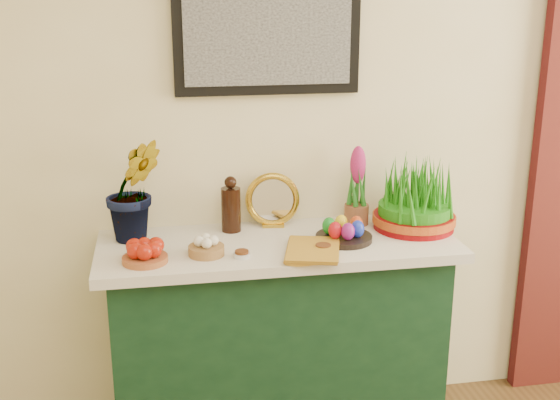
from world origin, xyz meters
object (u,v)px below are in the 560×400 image
Objects in this scene: mirror at (272,200)px; wheatgrass_sabzeh at (415,200)px; book at (286,249)px; hyacinth_green at (133,173)px; sideboard at (278,346)px.

wheatgrass_sabzeh is (0.57, -0.14, 0.01)m from mirror.
hyacinth_green is at bearing 170.58° from book.
sideboard is 3.83× the size of wheatgrass_sabzeh.
mirror is at bearing 104.86° from book.
hyacinth_green is 1.58× the size of wheatgrass_sabzeh.
hyacinth_green reaches higher than book.
hyacinth_green is at bearing -172.75° from mirror.
mirror is 0.68× the size of wheatgrass_sabzeh.
mirror reaches higher than sideboard.
mirror is (0.55, 0.07, -0.16)m from hyacinth_green.
wheatgrass_sabzeh reaches higher than sideboard.
sideboard is at bearing -24.22° from hyacinth_green.
mirror is at bearing 86.91° from sideboard.
wheatgrass_sabzeh reaches higher than book.
sideboard is 4.99× the size of book.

